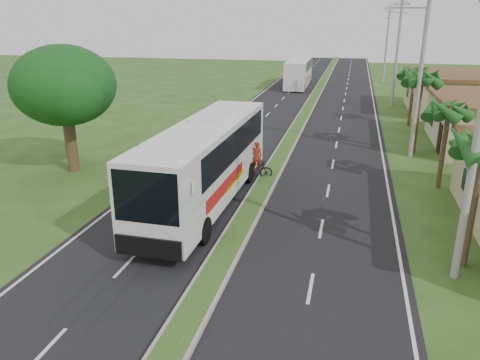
# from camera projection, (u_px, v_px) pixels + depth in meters

# --- Properties ---
(ground) EXTENTS (180.00, 180.00, 0.00)m
(ground) POSITION_uv_depth(u_px,v_px,m) (214.00, 276.00, 17.07)
(ground) COLOR #2C481A
(ground) RESTS_ON ground
(road_asphalt) EXTENTS (14.00, 160.00, 0.02)m
(road_asphalt) POSITION_uv_depth(u_px,v_px,m) (289.00, 142.00, 35.42)
(road_asphalt) COLOR black
(road_asphalt) RESTS_ON ground
(median_strip) EXTENTS (1.20, 160.00, 0.18)m
(median_strip) POSITION_uv_depth(u_px,v_px,m) (289.00, 141.00, 35.39)
(median_strip) COLOR gray
(median_strip) RESTS_ON ground
(lane_edge_left) EXTENTS (0.12, 160.00, 0.01)m
(lane_edge_left) POSITION_uv_depth(u_px,v_px,m) (205.00, 137.00, 36.91)
(lane_edge_left) COLOR silver
(lane_edge_left) RESTS_ON ground
(lane_edge_right) EXTENTS (0.12, 160.00, 0.01)m
(lane_edge_right) POSITION_uv_depth(u_px,v_px,m) (381.00, 148.00, 33.94)
(lane_edge_right) COLOR silver
(lane_edge_right) RESTS_ON ground
(shop_far) EXTENTS (8.60, 11.60, 3.82)m
(shop_far) POSITION_uv_depth(u_px,v_px,m) (452.00, 92.00, 46.38)
(shop_far) COLOR #BFB681
(shop_far) RESTS_ON ground
(palm_verge_b) EXTENTS (2.40, 2.40, 5.05)m
(palm_verge_b) POSITION_uv_depth(u_px,v_px,m) (449.00, 110.00, 24.57)
(palm_verge_b) COLOR #473321
(palm_verge_b) RESTS_ON ground
(palm_verge_c) EXTENTS (2.40, 2.40, 5.85)m
(palm_verge_c) POSITION_uv_depth(u_px,v_px,m) (422.00, 79.00, 30.87)
(palm_verge_c) COLOR #473321
(palm_verge_c) RESTS_ON ground
(palm_verge_d) EXTENTS (2.40, 2.40, 5.25)m
(palm_verge_d) POSITION_uv_depth(u_px,v_px,m) (415.00, 73.00, 39.21)
(palm_verge_d) COLOR #473321
(palm_verge_d) RESTS_ON ground
(shade_tree) EXTENTS (6.30, 6.00, 7.54)m
(shade_tree) POSITION_uv_depth(u_px,v_px,m) (63.00, 88.00, 27.29)
(shade_tree) COLOR #473321
(shade_tree) RESTS_ON ground
(utility_pole_a) EXTENTS (1.60, 0.28, 11.00)m
(utility_pole_a) POSITION_uv_depth(u_px,v_px,m) (480.00, 124.00, 15.15)
(utility_pole_a) COLOR gray
(utility_pole_a) RESTS_ON ground
(utility_pole_b) EXTENTS (3.20, 0.28, 12.00)m
(utility_pole_b) POSITION_uv_depth(u_px,v_px,m) (421.00, 62.00, 29.65)
(utility_pole_b) COLOR gray
(utility_pole_b) RESTS_ON ground
(utility_pole_c) EXTENTS (1.60, 0.28, 11.00)m
(utility_pole_c) POSITION_uv_depth(u_px,v_px,m) (397.00, 51.00, 48.20)
(utility_pole_c) COLOR gray
(utility_pole_c) RESTS_ON ground
(utility_pole_d) EXTENTS (1.60, 0.28, 10.50)m
(utility_pole_d) POSITION_uv_depth(u_px,v_px,m) (387.00, 44.00, 66.64)
(utility_pole_d) COLOR gray
(utility_pole_d) RESTS_ON ground
(coach_bus_main) EXTENTS (3.10, 13.62, 4.38)m
(coach_bus_main) POSITION_uv_depth(u_px,v_px,m) (207.00, 157.00, 23.06)
(coach_bus_main) COLOR white
(coach_bus_main) RESTS_ON ground
(coach_bus_far) EXTENTS (2.92, 12.30, 3.57)m
(coach_bus_far) POSITION_uv_depth(u_px,v_px,m) (299.00, 71.00, 63.57)
(coach_bus_far) COLOR white
(coach_bus_far) RESTS_ON ground
(motorcyclist) EXTENTS (1.96, 1.20, 2.28)m
(motorcyclist) POSITION_uv_depth(u_px,v_px,m) (256.00, 166.00, 26.96)
(motorcyclist) COLOR black
(motorcyclist) RESTS_ON ground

